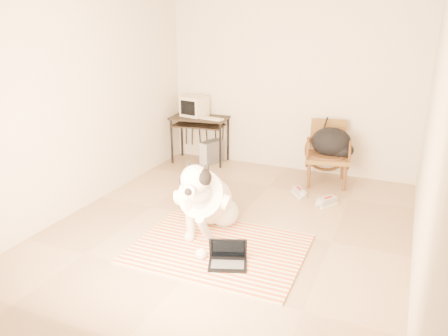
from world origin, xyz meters
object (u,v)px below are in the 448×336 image
Objects in this scene: laptop at (228,258)px; crt_monitor at (194,106)px; computer_desk at (199,123)px; rattan_chair at (327,153)px; backpack at (333,143)px; dog at (206,200)px; pc_tower at (211,152)px.

crt_monitor reaches higher than laptop.
laptop is at bearing -57.46° from crt_monitor.
rattan_chair is at bearing -2.92° from computer_desk.
rattan_chair reaches higher than laptop.
laptop is 0.73× the size of backpack.
crt_monitor is 0.46× the size of rattan_chair.
crt_monitor is at bearing 122.54° from laptop.
rattan_chair is 1.47× the size of backpack.
rattan_chair is (2.28, -0.16, -0.49)m from crt_monitor.
dog reaches higher than laptop.
backpack reaches higher than laptop.
dog is 2.39m from backpack.
dog is 3.01× the size of pc_tower.
computer_desk is 2.25m from backpack.
laptop is (0.52, -0.57, -0.31)m from dog.
crt_monitor is at bearing 119.82° from dog.
dog is 3.16× the size of crt_monitor.
crt_monitor reaches higher than rattan_chair.
crt_monitor reaches higher than backpack.
pc_tower is at bearing 118.02° from laptop.
computer_desk is (-1.22, 2.28, 0.28)m from dog.
computer_desk reaches higher than pc_tower.
dog is 2.74m from crt_monitor.
laptop is 0.46× the size of computer_desk.
backpack is at bearing 64.54° from dog.
computer_desk is 0.52m from pc_tower.
laptop is at bearing -58.68° from computer_desk.
pc_tower is at bearing 3.43° from computer_desk.
crt_monitor is (-1.33, 2.33, 0.55)m from dog.
crt_monitor is at bearing 158.45° from computer_desk.
rattan_chair is (0.95, 2.17, 0.06)m from dog.
rattan_chair is at bearing -3.60° from pc_tower.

